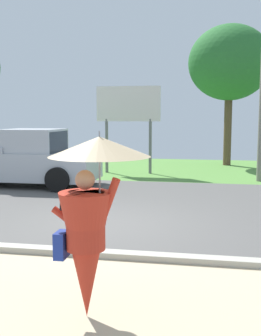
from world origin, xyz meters
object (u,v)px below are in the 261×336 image
(roadside_billboard, at_px, (128,110))
(tree_center_back, at_px, (230,63))
(monk_pedestrian, at_px, (90,219))
(pickup_truck, at_px, (21,159))

(roadside_billboard, height_order, tree_center_back, tree_center_back)
(monk_pedestrian, distance_m, tree_center_back, 16.28)
(monk_pedestrian, relative_size, pickup_truck, 0.41)
(monk_pedestrian, height_order, pickup_truck, monk_pedestrian)
(pickup_truck, xyz_separation_m, tree_center_back, (7.07, 7.21, 3.87))
(roadside_billboard, distance_m, tree_center_back, 5.87)
(pickup_truck, height_order, tree_center_back, tree_center_back)
(monk_pedestrian, xyz_separation_m, tree_center_back, (2.22, 15.73, 3.59))
(monk_pedestrian, xyz_separation_m, pickup_truck, (-4.86, 8.52, -0.28))
(pickup_truck, relative_size, roadside_billboard, 1.49)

